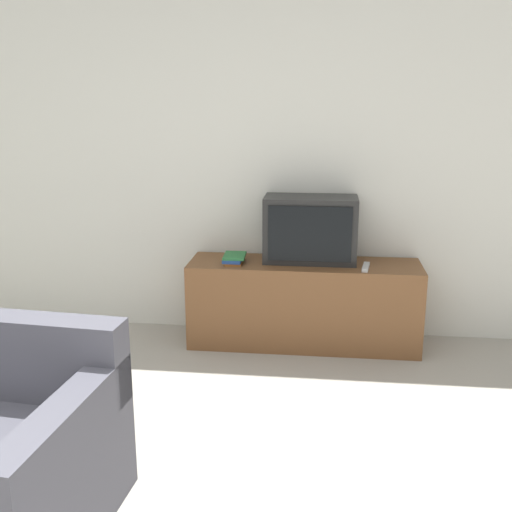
{
  "coord_description": "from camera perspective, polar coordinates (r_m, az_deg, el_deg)",
  "views": [
    {
      "loc": [
        0.94,
        -1.25,
        1.7
      ],
      "look_at": [
        0.53,
        2.31,
        0.76
      ],
      "focal_mm": 42.0,
      "sensor_mm": 36.0,
      "label": 1
    }
  ],
  "objects": [
    {
      "name": "tv_stand",
      "position": [
        4.25,
        4.57,
        -4.54
      ],
      "size": [
        1.6,
        0.45,
        0.6
      ],
      "color": "brown",
      "rests_on": "ground_plane"
    },
    {
      "name": "wall_back",
      "position": [
        4.4,
        -5.92,
        9.49
      ],
      "size": [
        9.0,
        0.06,
        2.6
      ],
      "color": "silver",
      "rests_on": "ground_plane"
    },
    {
      "name": "remote_on_stand",
      "position": [
        4.07,
        10.41,
        -1.04
      ],
      "size": [
        0.07,
        0.2,
        0.02
      ],
      "rotation": [
        0.0,
        0.0,
        -0.14
      ],
      "color": "#B7B7B7",
      "rests_on": "tv_stand"
    },
    {
      "name": "television",
      "position": [
        4.16,
        5.19,
        2.56
      ],
      "size": [
        0.64,
        0.33,
        0.45
      ],
      "color": "black",
      "rests_on": "tv_stand"
    },
    {
      "name": "book_stack",
      "position": [
        4.15,
        -2.09,
        -0.22
      ],
      "size": [
        0.15,
        0.22,
        0.06
      ],
      "color": "#995623",
      "rests_on": "tv_stand"
    }
  ]
}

